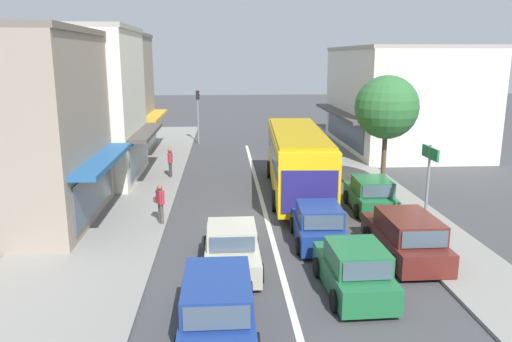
{
  "coord_description": "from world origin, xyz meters",
  "views": [
    {
      "loc": [
        -1.83,
        -20.25,
        6.83
      ],
      "look_at": [
        -0.2,
        4.03,
        1.2
      ],
      "focal_mm": 35.0,
      "sensor_mm": 36.0,
      "label": 1
    }
  ],
  "objects_px": {
    "city_bus": "(297,157)",
    "pedestrian_with_handbag_near": "(160,201)",
    "pedestrian_browsing_midblock": "(170,161)",
    "street_tree_right": "(387,108)",
    "hatchback_behind_bus_near": "(318,225)",
    "directional_road_sign": "(429,169)",
    "hatchback_queue_gap_filler": "(354,270)",
    "sedan_behind_bus_mid": "(232,248)",
    "parked_hatchback_kerb_second": "(370,195)",
    "parked_wagon_kerb_front": "(405,237)",
    "wagon_adjacent_lane_trail": "(217,304)",
    "traffic_light_downstreet": "(198,108)"
  },
  "relations": [
    {
      "from": "wagon_adjacent_lane_trail",
      "to": "parked_hatchback_kerb_second",
      "type": "xyz_separation_m",
      "value": [
        6.78,
        9.7,
        -0.04
      ]
    },
    {
      "from": "wagon_adjacent_lane_trail",
      "to": "parked_hatchback_kerb_second",
      "type": "height_order",
      "value": "wagon_adjacent_lane_trail"
    },
    {
      "from": "city_bus",
      "to": "traffic_light_downstreet",
      "type": "xyz_separation_m",
      "value": [
        -5.64,
        15.23,
        0.97
      ]
    },
    {
      "from": "parked_wagon_kerb_front",
      "to": "directional_road_sign",
      "type": "distance_m",
      "value": 3.12
    },
    {
      "from": "parked_wagon_kerb_front",
      "to": "traffic_light_downstreet",
      "type": "relative_size",
      "value": 1.07
    },
    {
      "from": "parked_hatchback_kerb_second",
      "to": "pedestrian_with_handbag_near",
      "type": "bearing_deg",
      "value": -170.56
    },
    {
      "from": "traffic_light_downstreet",
      "to": "parked_wagon_kerb_front",
      "type": "bearing_deg",
      "value": -70.96
    },
    {
      "from": "pedestrian_browsing_midblock",
      "to": "street_tree_right",
      "type": "bearing_deg",
      "value": -17.55
    },
    {
      "from": "city_bus",
      "to": "street_tree_right",
      "type": "relative_size",
      "value": 1.85
    },
    {
      "from": "city_bus",
      "to": "pedestrian_with_handbag_near",
      "type": "relative_size",
      "value": 6.73
    },
    {
      "from": "hatchback_behind_bus_near",
      "to": "pedestrian_browsing_midblock",
      "type": "bearing_deg",
      "value": 121.88
    },
    {
      "from": "city_bus",
      "to": "street_tree_right",
      "type": "bearing_deg",
      "value": -1.1
    },
    {
      "from": "city_bus",
      "to": "hatchback_queue_gap_filler",
      "type": "bearing_deg",
      "value": -89.62
    },
    {
      "from": "city_bus",
      "to": "parked_wagon_kerb_front",
      "type": "bearing_deg",
      "value": -73.34
    },
    {
      "from": "wagon_adjacent_lane_trail",
      "to": "sedan_behind_bus_mid",
      "type": "relative_size",
      "value": 1.07
    },
    {
      "from": "wagon_adjacent_lane_trail",
      "to": "parked_hatchback_kerb_second",
      "type": "distance_m",
      "value": 11.84
    },
    {
      "from": "street_tree_right",
      "to": "hatchback_queue_gap_filler",
      "type": "bearing_deg",
      "value": -111.69
    },
    {
      "from": "hatchback_queue_gap_filler",
      "to": "pedestrian_browsing_midblock",
      "type": "bearing_deg",
      "value": 115.17
    },
    {
      "from": "wagon_adjacent_lane_trail",
      "to": "directional_road_sign",
      "type": "distance_m",
      "value": 10.31
    },
    {
      "from": "hatchback_behind_bus_near",
      "to": "hatchback_queue_gap_filler",
      "type": "bearing_deg",
      "value": -85.65
    },
    {
      "from": "parked_hatchback_kerb_second",
      "to": "city_bus",
      "type": "bearing_deg",
      "value": 132.7
    },
    {
      "from": "parked_wagon_kerb_front",
      "to": "traffic_light_downstreet",
      "type": "distance_m",
      "value": 25.14
    },
    {
      "from": "hatchback_behind_bus_near",
      "to": "directional_road_sign",
      "type": "xyz_separation_m",
      "value": [
        4.25,
        0.45,
        1.97
      ]
    },
    {
      "from": "parked_hatchback_kerb_second",
      "to": "pedestrian_browsing_midblock",
      "type": "relative_size",
      "value": 2.3
    },
    {
      "from": "hatchback_behind_bus_near",
      "to": "directional_road_sign",
      "type": "height_order",
      "value": "directional_road_sign"
    },
    {
      "from": "hatchback_queue_gap_filler",
      "to": "city_bus",
      "type": "bearing_deg",
      "value": 90.38
    },
    {
      "from": "hatchback_behind_bus_near",
      "to": "pedestrian_with_handbag_near",
      "type": "distance_m",
      "value": 6.5
    },
    {
      "from": "parked_wagon_kerb_front",
      "to": "pedestrian_with_handbag_near",
      "type": "xyz_separation_m",
      "value": [
        -8.82,
        3.81,
        0.32
      ]
    },
    {
      "from": "wagon_adjacent_lane_trail",
      "to": "parked_wagon_kerb_front",
      "type": "distance_m",
      "value": 7.78
    },
    {
      "from": "parked_wagon_kerb_front",
      "to": "hatchback_behind_bus_near",
      "type": "bearing_deg",
      "value": 151.62
    },
    {
      "from": "directional_road_sign",
      "to": "parked_wagon_kerb_front",
      "type": "bearing_deg",
      "value": -127.36
    },
    {
      "from": "parked_hatchback_kerb_second",
      "to": "pedestrian_with_handbag_near",
      "type": "height_order",
      "value": "pedestrian_with_handbag_near"
    },
    {
      "from": "pedestrian_browsing_midblock",
      "to": "parked_hatchback_kerb_second",
      "type": "bearing_deg",
      "value": -34.37
    },
    {
      "from": "wagon_adjacent_lane_trail",
      "to": "hatchback_behind_bus_near",
      "type": "xyz_separation_m",
      "value": [
        3.67,
        5.86,
        -0.04
      ]
    },
    {
      "from": "city_bus",
      "to": "sedan_behind_bus_mid",
      "type": "distance_m",
      "value": 9.59
    },
    {
      "from": "hatchback_behind_bus_near",
      "to": "pedestrian_with_handbag_near",
      "type": "height_order",
      "value": "pedestrian_with_handbag_near"
    },
    {
      "from": "hatchback_queue_gap_filler",
      "to": "parked_hatchback_kerb_second",
      "type": "distance_m",
      "value": 8.34
    },
    {
      "from": "city_bus",
      "to": "street_tree_right",
      "type": "distance_m",
      "value": 5.04
    },
    {
      "from": "traffic_light_downstreet",
      "to": "hatchback_queue_gap_filler",
      "type": "bearing_deg",
      "value": -77.7
    },
    {
      "from": "directional_road_sign",
      "to": "pedestrian_with_handbag_near",
      "type": "height_order",
      "value": "directional_road_sign"
    },
    {
      "from": "hatchback_behind_bus_near",
      "to": "street_tree_right",
      "type": "relative_size",
      "value": 0.63
    },
    {
      "from": "hatchback_behind_bus_near",
      "to": "parked_hatchback_kerb_second",
      "type": "distance_m",
      "value": 4.94
    },
    {
      "from": "sedan_behind_bus_mid",
      "to": "parked_hatchback_kerb_second",
      "type": "distance_m",
      "value": 8.56
    },
    {
      "from": "sedan_behind_bus_mid",
      "to": "street_tree_right",
      "type": "xyz_separation_m",
      "value": [
        7.87,
        8.78,
        3.67
      ]
    },
    {
      "from": "hatchback_queue_gap_filler",
      "to": "directional_road_sign",
      "type": "height_order",
      "value": "directional_road_sign"
    },
    {
      "from": "street_tree_right",
      "to": "pedestrian_browsing_midblock",
      "type": "bearing_deg",
      "value": 162.45
    },
    {
      "from": "hatchback_queue_gap_filler",
      "to": "wagon_adjacent_lane_trail",
      "type": "bearing_deg",
      "value": -155.03
    },
    {
      "from": "city_bus",
      "to": "hatchback_behind_bus_near",
      "type": "relative_size",
      "value": 2.92
    },
    {
      "from": "city_bus",
      "to": "pedestrian_browsing_midblock",
      "type": "distance_m",
      "value": 7.56
    },
    {
      "from": "parked_wagon_kerb_front",
      "to": "city_bus",
      "type": "bearing_deg",
      "value": 106.66
    }
  ]
}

